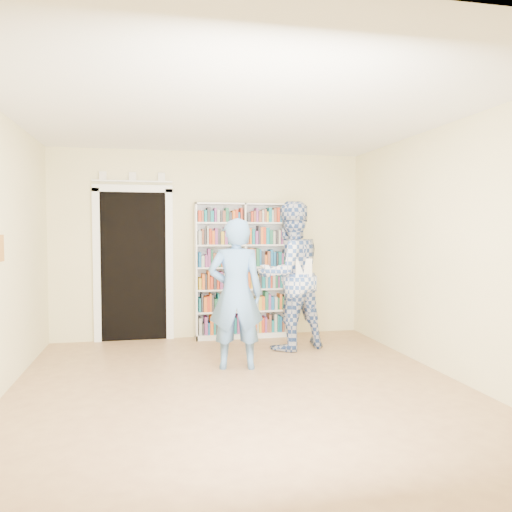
% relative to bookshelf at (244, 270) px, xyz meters
% --- Properties ---
extents(floor, '(5.00, 5.00, 0.00)m').
position_rel_bookshelf_xyz_m(floor, '(-0.46, -2.34, -0.99)').
color(floor, '#926646').
rests_on(floor, ground).
extents(ceiling, '(5.00, 5.00, 0.00)m').
position_rel_bookshelf_xyz_m(ceiling, '(-0.46, -2.34, 1.71)').
color(ceiling, white).
rests_on(ceiling, wall_back).
extents(wall_back, '(4.50, 0.00, 4.50)m').
position_rel_bookshelf_xyz_m(wall_back, '(-0.46, 0.16, 0.36)').
color(wall_back, '#F5E6A9').
rests_on(wall_back, floor).
extents(wall_right, '(0.00, 5.00, 5.00)m').
position_rel_bookshelf_xyz_m(wall_right, '(1.79, -2.34, 0.36)').
color(wall_right, '#F5E6A9').
rests_on(wall_right, floor).
extents(bookshelf, '(1.42, 0.27, 1.95)m').
position_rel_bookshelf_xyz_m(bookshelf, '(0.00, 0.00, 0.00)').
color(bookshelf, white).
rests_on(bookshelf, floor).
extents(doorway, '(1.10, 0.08, 2.43)m').
position_rel_bookshelf_xyz_m(doorway, '(-1.56, 0.13, 0.19)').
color(doorway, black).
rests_on(doorway, floor).
extents(man_blue, '(0.67, 0.49, 1.70)m').
position_rel_bookshelf_xyz_m(man_blue, '(-0.39, -1.59, -0.14)').
color(man_blue, '#5583BF').
rests_on(man_blue, floor).
extents(man_plaid, '(1.12, 0.99, 1.94)m').
position_rel_bookshelf_xyz_m(man_plaid, '(0.46, -0.82, -0.02)').
color(man_plaid, '#305094').
rests_on(man_plaid, floor).
extents(paper_sheet, '(0.22, 0.02, 0.31)m').
position_rel_bookshelf_xyz_m(paper_sheet, '(0.57, -1.09, 0.06)').
color(paper_sheet, white).
rests_on(paper_sheet, man_plaid).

